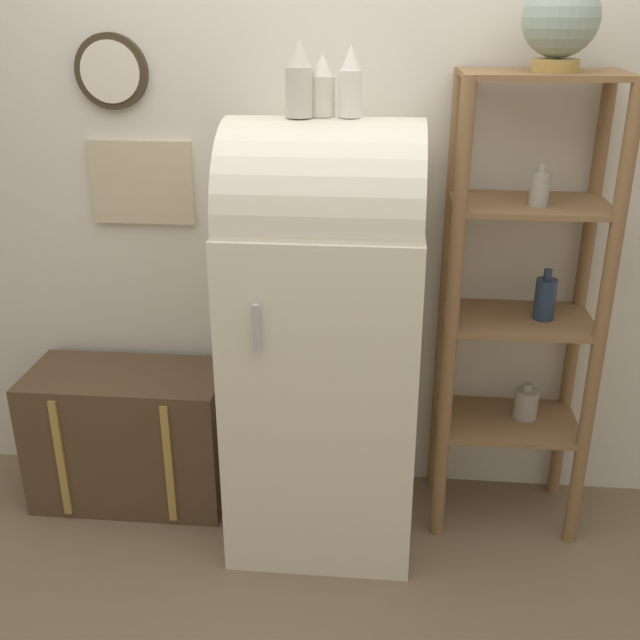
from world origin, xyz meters
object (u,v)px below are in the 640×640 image
(vase_left, at_px, (299,81))
(vase_right, at_px, (350,84))
(suitcase_trunk, at_px, (131,435))
(globe, at_px, (560,20))
(vase_center, at_px, (322,88))
(refrigerator, at_px, (324,331))

(vase_left, height_order, vase_right, vase_left)
(suitcase_trunk, bearing_deg, vase_right, -6.24)
(suitcase_trunk, distance_m, vase_right, 1.66)
(suitcase_trunk, relative_size, vase_left, 3.33)
(globe, xyz_separation_m, vase_right, (-0.65, -0.09, -0.19))
(globe, height_order, vase_center, globe)
(suitcase_trunk, xyz_separation_m, globe, (1.53, -0.00, 1.59))
(globe, relative_size, vase_left, 1.20)
(vase_left, height_order, vase_center, vase_left)
(refrigerator, relative_size, globe, 5.61)
(refrigerator, height_order, suitcase_trunk, refrigerator)
(refrigerator, bearing_deg, vase_left, -169.60)
(suitcase_trunk, bearing_deg, vase_left, -8.81)
(globe, relative_size, vase_center, 1.47)
(refrigerator, distance_m, vase_center, 0.84)
(suitcase_trunk, xyz_separation_m, vase_left, (0.73, -0.11, 1.41))
(suitcase_trunk, distance_m, globe, 2.21)
(vase_right, bearing_deg, suitcase_trunk, 173.76)
(vase_center, xyz_separation_m, vase_right, (0.09, -0.01, 0.01))
(globe, distance_m, vase_right, 0.68)
(refrigerator, distance_m, vase_right, 0.86)
(refrigerator, relative_size, vase_center, 8.24)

